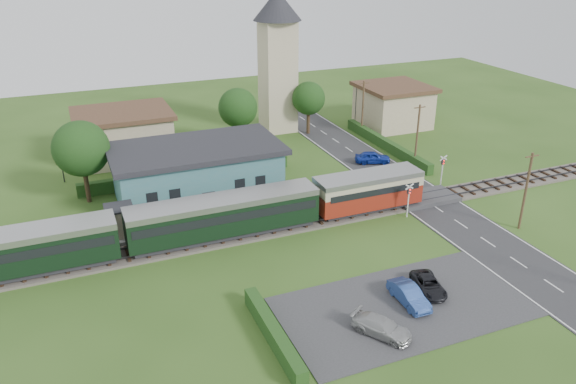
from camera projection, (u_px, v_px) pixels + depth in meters
name	position (u px, v px, depth m)	size (l,w,h in m)	color
ground	(342.00, 227.00, 49.02)	(120.00, 120.00, 0.00)	#2D4C19
railway_track	(332.00, 217.00, 50.66)	(76.00, 3.20, 0.49)	#4C443D
road	(437.00, 208.00, 52.48)	(6.00, 70.00, 0.05)	#28282B
car_park	(403.00, 307.00, 38.36)	(17.00, 9.00, 0.08)	#333335
crossing_deck	(425.00, 198.00, 54.09)	(6.20, 3.40, 0.45)	#333335
platform	(215.00, 220.00, 49.85)	(30.00, 3.00, 0.45)	gray
equipment_hut	(120.00, 220.00, 46.45)	(2.30, 2.30, 2.55)	#C2B191
station_building	(197.00, 172.00, 53.73)	(16.00, 9.00, 5.30)	#377279
train	(186.00, 222.00, 45.25)	(43.20, 2.90, 3.40)	#232328
church_tower	(278.00, 52.00, 70.19)	(6.00, 6.00, 17.60)	#C2B191
house_west	(124.00, 134.00, 63.77)	(10.80, 8.80, 5.50)	tan
house_east	(393.00, 105.00, 75.06)	(8.80, 8.80, 5.50)	tan
hedge_carpark	(274.00, 334.00, 34.83)	(0.80, 9.00, 1.20)	#193814
hedge_roadside	(386.00, 144.00, 67.20)	(0.80, 18.00, 1.20)	#193814
hedge_station	(188.00, 175.00, 58.37)	(22.00, 0.80, 1.30)	#193814
tree_a	(81.00, 149.00, 51.69)	(5.20, 5.20, 8.00)	#332316
tree_b	(238.00, 108.00, 65.68)	(4.60, 4.60, 7.34)	#332316
tree_c	(309.00, 98.00, 70.99)	(4.20, 4.20, 6.78)	#332316
utility_pole_b	(526.00, 190.00, 47.40)	(1.40, 0.22, 7.00)	#473321
utility_pole_c	(417.00, 135.00, 60.90)	(1.40, 0.22, 7.00)	#473321
utility_pole_d	(363.00, 107.00, 71.02)	(1.40, 0.22, 7.00)	#473321
crossing_signal_near	(409.00, 195.00, 50.02)	(0.84, 0.28, 3.28)	silver
crossing_signal_far	(443.00, 166.00, 56.57)	(0.84, 0.28, 3.28)	silver
streetlamp_west	(60.00, 155.00, 57.02)	(0.30, 0.30, 5.15)	#3F3F47
streetlamp_east	(356.00, 101.00, 76.11)	(0.30, 0.30, 5.15)	#3F3F47
car_on_road	(373.00, 157.00, 62.87)	(1.57, 3.91, 1.33)	#132C97
car_park_blue	(409.00, 295.00, 38.45)	(1.34, 3.85, 1.27)	#28468B
car_park_silver	(382.00, 327.00, 35.37)	(1.60, 3.94, 1.14)	#A8A8A8
car_park_dark	(429.00, 285.00, 39.81)	(1.70, 3.68, 1.02)	black
pedestrian_near	(310.00, 196.00, 52.04)	(0.56, 0.37, 1.54)	gray
pedestrian_far	(127.00, 225.00, 46.56)	(0.87, 0.68, 1.79)	gray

